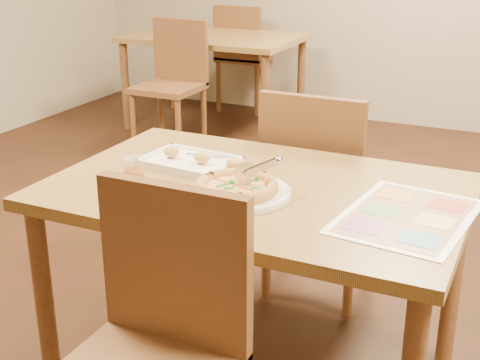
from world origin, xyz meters
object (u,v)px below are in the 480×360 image
at_px(pizza_cutter, 257,169).
at_px(dining_table, 256,211).
at_px(chair_near, 158,322).
at_px(bg_table, 214,46).
at_px(bg_chair_far, 241,46).
at_px(menu, 407,216).
at_px(chair_far, 317,173).
at_px(pizza, 236,187).
at_px(plate, 240,193).
at_px(bg_chair_near, 175,69).
at_px(appetizer_tray, 193,163).
at_px(glass_tumbler, 134,173).

bearing_deg(pizza_cutter, dining_table, 80.34).
distance_m(chair_near, bg_table, 3.76).
xyz_separation_m(chair_near, bg_chair_far, (-1.60, 3.90, 0.00)).
bearing_deg(menu, chair_far, 126.93).
height_order(pizza, pizza_cutter, pizza_cutter).
xyz_separation_m(chair_far, plate, (-0.01, -0.70, 0.16)).
relative_size(bg_chair_far, plate, 1.51).
bearing_deg(plate, pizza_cutter, 37.00).
xyz_separation_m(dining_table, bg_chair_far, (-1.60, 3.30, -0.07)).
bearing_deg(chair_near, bg_chair_near, 119.74).
bearing_deg(bg_chair_near, bg_table, 90.00).
relative_size(chair_near, pizza, 1.82).
height_order(chair_near, appetizer_tray, chair_near).
bearing_deg(bg_chair_far, appetizer_tray, 112.38).
xyz_separation_m(dining_table, chair_near, (0.00, -0.60, -0.07)).
xyz_separation_m(pizza, menu, (0.51, 0.06, -0.03)).
xyz_separation_m(bg_chair_near, pizza, (1.58, -2.30, 0.18)).
bearing_deg(glass_tumbler, bg_chair_far, 109.80).
relative_size(appetizer_tray, menu, 0.80).
relative_size(plate, glass_tumbler, 3.43).
xyz_separation_m(dining_table, chair_far, (-0.00, 0.60, -0.07)).
distance_m(pizza, appetizer_tray, 0.31).
distance_m(dining_table, pizza_cutter, 0.18).
height_order(bg_chair_near, bg_chair_far, same).
height_order(chair_near, pizza, chair_near).
bearing_deg(pizza, bg_chair_far, 114.87).
height_order(chair_far, plate, chair_far).
relative_size(pizza_cutter, appetizer_tray, 0.33).
height_order(bg_table, pizza, pizza).
height_order(chair_far, bg_table, chair_far).
relative_size(glass_tumbler, menu, 0.19).
bearing_deg(bg_table, pizza, -61.48).
relative_size(dining_table, chair_far, 2.77).
bearing_deg(bg_chair_far, plate, 115.04).
bearing_deg(pizza_cutter, appetizer_tray, 121.76).
bearing_deg(appetizer_tray, chair_near, -68.15).
xyz_separation_m(chair_near, plate, (-0.01, 0.51, 0.16)).
bearing_deg(plate, bg_table, 118.73).
relative_size(chair_near, bg_chair_near, 1.00).
distance_m(dining_table, plate, 0.13).
relative_size(bg_chair_far, appetizer_tray, 1.27).
relative_size(chair_far, plate, 1.51).
bearing_deg(dining_table, chair_near, -90.00).
relative_size(bg_chair_far, glass_tumbler, 5.19).
height_order(plate, appetizer_tray, appetizer_tray).
bearing_deg(menu, pizza_cutter, -177.12).
height_order(bg_table, bg_chair_near, bg_chair_near).
relative_size(bg_table, plate, 4.18).
relative_size(chair_far, bg_chair_near, 1.00).
distance_m(pizza, glass_tumbler, 0.34).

